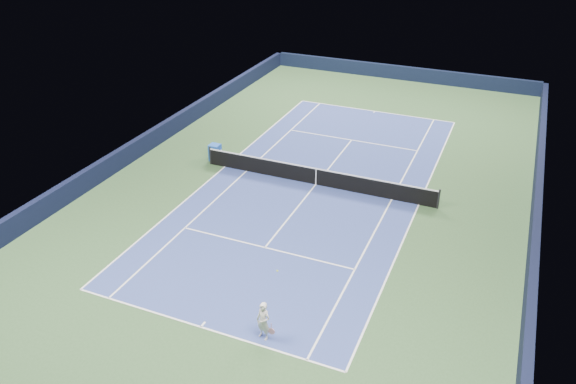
% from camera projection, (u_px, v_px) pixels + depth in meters
% --- Properties ---
extents(ground, '(40.00, 40.00, 0.00)m').
position_uv_depth(ground, '(316.00, 185.00, 29.85)').
color(ground, '#2D4B29').
rests_on(ground, ground).
extents(wall_far, '(22.00, 0.35, 1.10)m').
position_uv_depth(wall_far, '(401.00, 73.00, 45.57)').
color(wall_far, black).
rests_on(wall_far, ground).
extents(wall_right, '(0.35, 40.00, 1.10)m').
position_uv_depth(wall_right, '(536.00, 217.00, 25.89)').
color(wall_right, black).
rests_on(wall_right, ground).
extents(wall_left, '(0.35, 40.00, 1.10)m').
position_uv_depth(wall_left, '(145.00, 143.00, 33.28)').
color(wall_left, black).
rests_on(wall_left, ground).
extents(court_surface, '(10.97, 23.77, 0.01)m').
position_uv_depth(court_surface, '(316.00, 185.00, 29.85)').
color(court_surface, navy).
rests_on(court_surface, ground).
extents(baseline_far, '(10.97, 0.08, 0.00)m').
position_uv_depth(baseline_far, '(375.00, 111.00, 39.43)').
color(baseline_far, white).
rests_on(baseline_far, ground).
extents(baseline_near, '(10.97, 0.08, 0.00)m').
position_uv_depth(baseline_near, '(201.00, 327.00, 20.27)').
color(baseline_near, white).
rests_on(baseline_near, ground).
extents(sideline_doubles_right, '(0.08, 23.77, 0.00)m').
position_uv_depth(sideline_doubles_right, '(419.00, 205.00, 27.98)').
color(sideline_doubles_right, white).
rests_on(sideline_doubles_right, ground).
extents(sideline_doubles_left, '(0.08, 23.77, 0.00)m').
position_uv_depth(sideline_doubles_left, '(225.00, 167.00, 31.72)').
color(sideline_doubles_left, white).
rests_on(sideline_doubles_left, ground).
extents(sideline_singles_right, '(0.08, 23.77, 0.00)m').
position_uv_depth(sideline_singles_right, '(392.00, 199.00, 28.44)').
color(sideline_singles_right, white).
rests_on(sideline_singles_right, ground).
extents(sideline_singles_left, '(0.08, 23.77, 0.00)m').
position_uv_depth(sideline_singles_left, '(247.00, 171.00, 31.25)').
color(sideline_singles_left, white).
rests_on(sideline_singles_left, ground).
extents(service_line_far, '(8.23, 0.08, 0.00)m').
position_uv_depth(service_line_far, '(352.00, 140.00, 35.01)').
color(service_line_far, white).
rests_on(service_line_far, ground).
extents(service_line_near, '(8.23, 0.08, 0.00)m').
position_uv_depth(service_line_near, '(265.00, 247.00, 24.69)').
color(service_line_near, white).
rests_on(service_line_near, ground).
extents(center_service_line, '(0.08, 12.80, 0.00)m').
position_uv_depth(center_service_line, '(316.00, 184.00, 29.85)').
color(center_service_line, white).
rests_on(center_service_line, ground).
extents(center_mark_far, '(0.08, 0.30, 0.00)m').
position_uv_depth(center_mark_far, '(374.00, 112.00, 39.31)').
color(center_mark_far, white).
rests_on(center_mark_far, ground).
extents(center_mark_near, '(0.08, 0.30, 0.00)m').
position_uv_depth(center_mark_near, '(203.00, 324.00, 20.39)').
color(center_mark_near, white).
rests_on(center_mark_near, ground).
extents(tennis_net, '(12.90, 0.10, 1.07)m').
position_uv_depth(tennis_net, '(316.00, 176.00, 29.61)').
color(tennis_net, black).
rests_on(tennis_net, ground).
extents(sponsor_cube, '(0.62, 0.57, 0.98)m').
position_uv_depth(sponsor_cube, '(215.00, 152.00, 32.24)').
color(sponsor_cube, blue).
rests_on(sponsor_cube, ground).
extents(tennis_player, '(0.77, 1.28, 2.29)m').
position_uv_depth(tennis_player, '(264.00, 321.00, 19.44)').
color(tennis_player, silver).
rests_on(tennis_player, ground).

